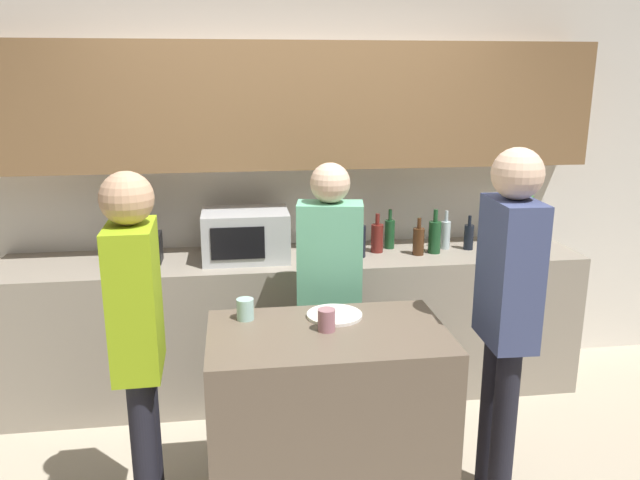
# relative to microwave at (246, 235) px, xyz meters

# --- Properties ---
(back_wall) EXTENTS (6.40, 0.40, 2.70)m
(back_wall) POSITION_rel_microwave_xyz_m (0.30, 0.27, 0.48)
(back_wall) COLOR silver
(back_wall) RESTS_ON ground_plane
(back_counter) EXTENTS (3.60, 0.62, 0.91)m
(back_counter) POSITION_rel_microwave_xyz_m (0.30, 0.00, -0.61)
(back_counter) COLOR gray
(back_counter) RESTS_ON ground_plane
(kitchen_island) EXTENTS (1.06, 0.64, 0.92)m
(kitchen_island) POSITION_rel_microwave_xyz_m (0.33, -1.19, -0.60)
(kitchen_island) COLOR brown
(kitchen_island) RESTS_ON ground_plane
(microwave) EXTENTS (0.52, 0.39, 0.30)m
(microwave) POSITION_rel_microwave_xyz_m (0.00, 0.00, 0.00)
(microwave) COLOR #B7BABC
(microwave) RESTS_ON back_counter
(toaster) EXTENTS (0.26, 0.16, 0.18)m
(toaster) POSITION_rel_microwave_xyz_m (-0.64, 0.00, -0.06)
(toaster) COLOR black
(toaster) RESTS_ON back_counter
(potted_plant) EXTENTS (0.14, 0.14, 0.39)m
(potted_plant) POSITION_rel_microwave_xyz_m (1.78, 0.00, 0.05)
(potted_plant) COLOR silver
(potted_plant) RESTS_ON back_counter
(bottle_0) EXTENTS (0.08, 0.08, 0.27)m
(bottle_0) POSITION_rel_microwave_xyz_m (0.70, -0.06, -0.04)
(bottle_0) COLOR black
(bottle_0) RESTS_ON back_counter
(bottle_1) EXTENTS (0.08, 0.08, 0.25)m
(bottle_1) POSITION_rel_microwave_xyz_m (0.83, 0.03, -0.05)
(bottle_1) COLOR maroon
(bottle_1) RESTS_ON back_counter
(bottle_2) EXTENTS (0.06, 0.06, 0.26)m
(bottle_2) POSITION_rel_microwave_xyz_m (0.93, 0.11, -0.05)
(bottle_2) COLOR #194723
(bottle_2) RESTS_ON back_counter
(bottle_3) EXTENTS (0.07, 0.07, 0.24)m
(bottle_3) POSITION_rel_microwave_xyz_m (1.07, -0.07, -0.06)
(bottle_3) COLOR #472814
(bottle_3) RESTS_ON back_counter
(bottle_4) EXTENTS (0.08, 0.08, 0.28)m
(bottle_4) POSITION_rel_microwave_xyz_m (1.19, -0.04, -0.04)
(bottle_4) COLOR #194723
(bottle_4) RESTS_ON back_counter
(bottle_5) EXTENTS (0.06, 0.06, 0.25)m
(bottle_5) POSITION_rel_microwave_xyz_m (1.29, 0.05, -0.05)
(bottle_5) COLOR silver
(bottle_5) RESTS_ON back_counter
(bottle_6) EXTENTS (0.06, 0.06, 0.22)m
(bottle_6) POSITION_rel_microwave_xyz_m (1.43, 0.01, -0.06)
(bottle_6) COLOR black
(bottle_6) RESTS_ON back_counter
(plate_on_island) EXTENTS (0.26, 0.26, 0.01)m
(plate_on_island) POSITION_rel_microwave_xyz_m (0.38, -1.03, -0.14)
(plate_on_island) COLOR white
(plate_on_island) RESTS_ON kitchen_island
(cup_0) EXTENTS (0.08, 0.08, 0.10)m
(cup_0) POSITION_rel_microwave_xyz_m (-0.03, -1.00, -0.10)
(cup_0) COLOR #A3D1C8
(cup_0) RESTS_ON kitchen_island
(cup_1) EXTENTS (0.08, 0.08, 0.10)m
(cup_1) POSITION_rel_microwave_xyz_m (0.32, -1.18, -0.10)
(cup_1) COLOR #A36973
(cup_1) RESTS_ON kitchen_island
(person_left) EXTENTS (0.37, 0.24, 1.58)m
(person_left) POSITION_rel_microwave_xyz_m (0.43, -0.61, -0.13)
(person_left) COLOR black
(person_left) RESTS_ON ground_plane
(person_center) EXTENTS (0.23, 0.35, 1.72)m
(person_center) POSITION_rel_microwave_xyz_m (1.14, -1.22, -0.03)
(person_center) COLOR black
(person_center) RESTS_ON ground_plane
(person_right) EXTENTS (0.22, 0.35, 1.65)m
(person_right) POSITION_rel_microwave_xyz_m (-0.48, -1.21, -0.08)
(person_right) COLOR black
(person_right) RESTS_ON ground_plane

